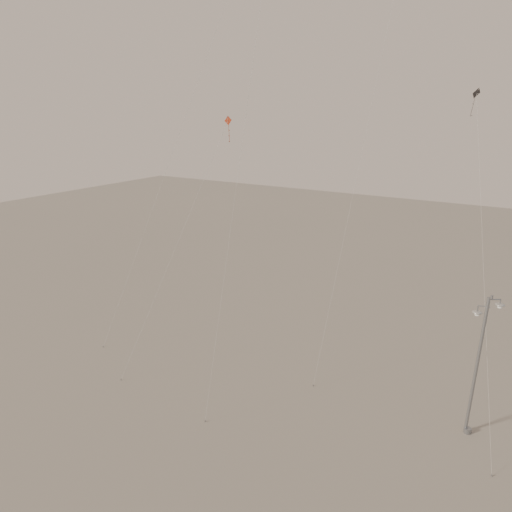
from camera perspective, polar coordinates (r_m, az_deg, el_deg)
The scene contains 6 objects.
ground at distance 32.16m, azimuth -0.35°, elevation -17.92°, with size 160.00×160.00×0.00m, color gray.
street_lamp at distance 31.02m, azimuth 24.05°, elevation -11.00°, with size 1.54×0.86×8.65m.
kite_0 at distance 39.46m, azimuth -3.30°, elevation 27.07°, with size 9.60×10.81×34.06m.
kite_1 at distance 32.11m, azimuth -0.04°, elevation 23.05°, with size 0.89×9.44×29.84m.
kite_3 at distance 37.42m, azimuth -5.90°, elevation 8.74°, with size 2.38×10.95×17.59m.
kite_4 at distance 35.76m, azimuth 24.14°, elevation 9.09°, with size 5.48×14.51×19.51m.
Camera 1 is at (14.06, -22.37, 18.33)m, focal length 35.00 mm.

